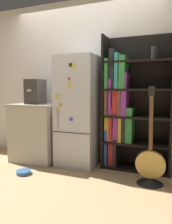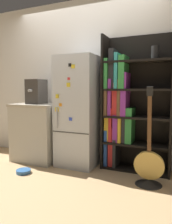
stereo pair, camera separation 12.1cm
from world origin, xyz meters
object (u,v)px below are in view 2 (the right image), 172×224
espresso_machine (36,92)px  pet_bowl (23,171)px  guitar (149,171)px  refrigerator (79,112)px  bookshelf (128,107)px

espresso_machine → pet_bowl: espresso_machine is taller
espresso_machine → guitar: espresso_machine is taller
refrigerator → bookshelf: bearing=11.0°
pet_bowl → bookshelf: bearing=31.8°
refrigerator → pet_bowl: size_ratio=8.14×
refrigerator → guitar: size_ratio=1.38×
refrigerator → espresso_machine: (-0.72, -0.07, 0.30)m
refrigerator → espresso_machine: size_ratio=4.22×
refrigerator → guitar: (1.11, -0.32, -0.66)m
refrigerator → espresso_machine: bearing=-174.1°
espresso_machine → pet_bowl: size_ratio=1.93×
refrigerator → guitar: refrigerator is taller
refrigerator → espresso_machine: refrigerator is taller
refrigerator → pet_bowl: bearing=-130.3°
espresso_machine → guitar: size_ratio=0.33×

